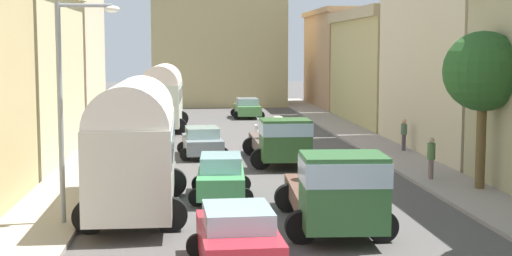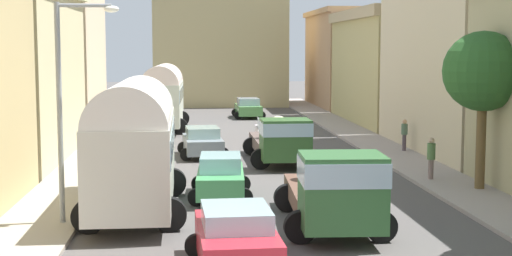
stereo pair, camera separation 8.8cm
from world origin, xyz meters
name	(u,v)px [view 1 (the left image)]	position (x,y,z in m)	size (l,w,h in m)	color
ground_plane	(241,146)	(0.00, 27.00, 0.00)	(154.00, 154.00, 0.00)	#504C4A
sidewalk_left	(105,146)	(-7.25, 27.00, 0.07)	(2.50, 70.00, 0.14)	#9E9587
sidewalk_right	(372,143)	(7.25, 27.00, 0.07)	(2.50, 70.00, 0.14)	#9D928C
building_left_2	(0,72)	(-11.46, 22.59, 4.18)	(6.52, 12.25, 8.31)	beige
building_left_3	(49,35)	(-11.33, 34.36, 6.11)	(6.23, 9.50, 12.17)	beige
building_right_2	(453,38)	(10.50, 23.69, 5.78)	(4.41, 13.45, 11.50)	beige
building_right_3	(391,66)	(11.41, 38.21, 4.00)	(6.40, 14.63, 7.94)	tan
building_right_4	(343,59)	(10.97, 52.74, 4.34)	(5.44, 13.19, 8.64)	tan
distant_church	(219,28)	(0.00, 55.82, 7.15)	(12.00, 7.56, 20.59)	tan
parked_bus_0	(135,140)	(-4.49, 11.10, 2.38)	(3.34, 8.29, 4.28)	beige
parked_bus_1	(163,94)	(-4.46, 35.20, 2.36)	(3.30, 8.43, 4.23)	silver
cargo_truck_0	(336,189)	(1.41, 8.01, 1.28)	(3.27, 6.60, 2.47)	#2D5C2F
cargo_truck_1	(280,139)	(1.37, 20.61, 1.16)	(3.04, 7.04, 2.23)	#2D5226
car_0	(271,133)	(1.62, 26.67, 0.75)	(2.26, 3.83, 1.48)	silver
car_1	(247,108)	(1.64, 43.11, 0.76)	(2.42, 4.06, 1.50)	#4F8B48
car_2	(238,238)	(-1.63, 4.62, 0.79)	(2.48, 4.02, 1.54)	red
car_3	(221,177)	(-1.66, 13.10, 0.78)	(2.31, 4.04, 1.55)	#449554
car_4	(202,142)	(-2.13, 23.21, 0.74)	(2.51, 3.97, 1.46)	gray
pedestrian_1	(404,134)	(8.01, 23.48, 0.99)	(0.35, 0.35, 1.72)	#4E4249
pedestrian_2	(431,156)	(6.73, 15.49, 1.04)	(0.44, 0.44, 1.79)	slate
streetlamp_near	(69,94)	(-6.25, 9.39, 3.96)	(1.86, 0.28, 6.61)	gray
roadside_tree_1	(483,72)	(7.90, 13.44, 4.41)	(2.93, 2.93, 5.92)	brown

